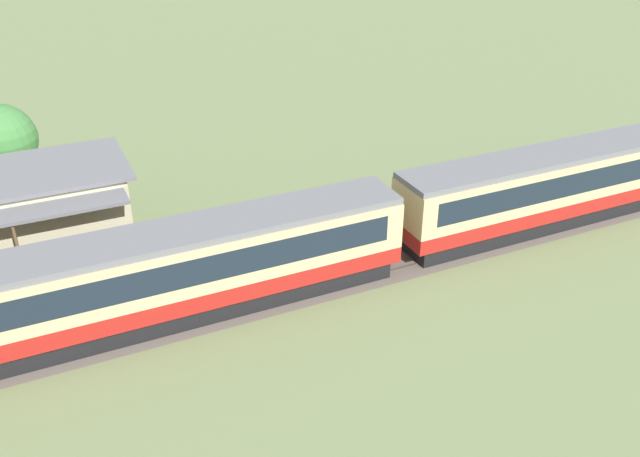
{
  "coord_description": "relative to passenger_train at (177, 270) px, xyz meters",
  "views": [
    {
      "loc": [
        -10.54,
        -24.44,
        17.5
      ],
      "look_at": [
        0.89,
        0.14,
        2.66
      ],
      "focal_mm": 38.0,
      "sensor_mm": 36.0,
      "label": 1
    }
  ],
  "objects": [
    {
      "name": "ground_plane",
      "position": [
        5.82,
        0.03,
        -2.32
      ],
      "size": [
        600.0,
        600.0,
        0.0
      ],
      "primitive_type": "plane",
      "color": "#707F51"
    },
    {
      "name": "passenger_train",
      "position": [
        0.0,
        0.0,
        0.0
      ],
      "size": [
        64.76,
        2.93,
        4.18
      ],
      "color": "#AD1E19",
      "rests_on": "ground_plane"
    },
    {
      "name": "station_building",
      "position": [
        -5.95,
        8.13,
        -0.04
      ],
      "size": [
        11.2,
        7.04,
        4.49
      ],
      "color": "beige",
      "rests_on": "ground_plane"
    },
    {
      "name": "yard_tree_0",
      "position": [
        -5.9,
        14.5,
        1.7
      ],
      "size": [
        3.88,
        3.88,
        5.97
      ],
      "color": "brown",
      "rests_on": "ground_plane"
    },
    {
      "name": "railway_track",
      "position": [
        -2.91,
        0.0,
        -2.31
      ],
      "size": [
        124.83,
        3.6,
        0.04
      ],
      "color": "#665B51",
      "rests_on": "ground_plane"
    }
  ]
}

